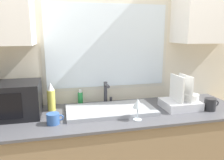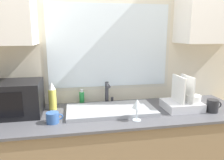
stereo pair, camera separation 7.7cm
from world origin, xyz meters
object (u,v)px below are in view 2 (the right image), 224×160
(spray_bottle, at_px, (52,97))
(mug_near_sink, at_px, (53,118))
(soap_bottle, at_px, (82,98))
(dish_rack, at_px, (183,102))
(faucet, at_px, (108,92))
(wine_glass, at_px, (137,104))
(microwave, at_px, (12,98))

(spray_bottle, distance_m, mug_near_sink, 0.30)
(soap_bottle, bearing_deg, dish_rack, -19.55)
(faucet, relative_size, spray_bottle, 0.87)
(dish_rack, bearing_deg, wine_glass, -160.62)
(wine_glass, bearing_deg, mug_near_sink, 173.91)
(faucet, height_order, spray_bottle, spray_bottle)
(dish_rack, bearing_deg, soap_bottle, 160.45)
(wine_glass, bearing_deg, microwave, 162.70)
(faucet, relative_size, wine_glass, 1.25)
(microwave, relative_size, wine_glass, 2.71)
(soap_bottle, distance_m, mug_near_sink, 0.46)
(soap_bottle, relative_size, mug_near_sink, 1.14)
(microwave, distance_m, wine_glass, 0.98)
(spray_bottle, relative_size, wine_glass, 1.43)
(microwave, bearing_deg, mug_near_sink, -34.98)
(dish_rack, xyz_separation_m, wine_glass, (-0.46, -0.16, 0.06))
(dish_rack, xyz_separation_m, spray_bottle, (-1.09, 0.19, 0.05))
(faucet, bearing_deg, wine_glass, -69.54)
(dish_rack, distance_m, wine_glass, 0.49)
(dish_rack, bearing_deg, mug_near_sink, -174.89)
(soap_bottle, height_order, wine_glass, wine_glass)
(spray_bottle, bearing_deg, wine_glass, -29.27)
(microwave, distance_m, spray_bottle, 0.31)
(faucet, relative_size, soap_bottle, 1.49)
(microwave, distance_m, mug_near_sink, 0.41)
(dish_rack, height_order, spray_bottle, dish_rack)
(spray_bottle, xyz_separation_m, soap_bottle, (0.25, 0.10, -0.05))
(faucet, xyz_separation_m, mug_near_sink, (-0.46, -0.34, -0.08))
(dish_rack, height_order, mug_near_sink, dish_rack)
(microwave, height_order, wine_glass, microwave)
(spray_bottle, relative_size, soap_bottle, 1.71)
(mug_near_sink, height_order, wine_glass, wine_glass)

